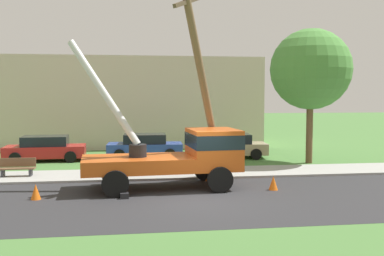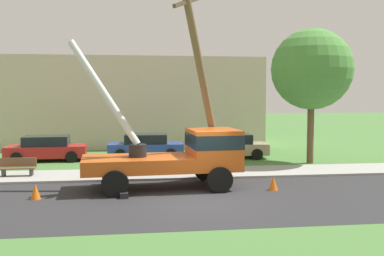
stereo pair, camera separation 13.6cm
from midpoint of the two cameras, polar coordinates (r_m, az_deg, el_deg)
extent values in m
plane|color=#477538|center=(27.85, -2.94, -3.45)|extent=(120.00, 120.00, 0.00)
cube|color=#2B2B2D|center=(16.11, 0.83, -9.15)|extent=(80.00, 7.34, 0.01)
cube|color=#9E9E99|center=(21.03, -1.29, -5.84)|extent=(80.00, 2.81, 0.10)
cube|color=#C65119|center=(17.70, -7.26, -4.59)|extent=(4.46, 2.69, 0.55)
cube|color=#C65119|center=(18.14, 2.54, -2.67)|extent=(2.06, 2.53, 1.60)
cube|color=#19232D|center=(18.10, 2.54, -1.57)|extent=(2.08, 2.55, 0.56)
cylinder|color=black|center=(17.63, -7.22, -2.91)|extent=(0.70, 0.70, 0.50)
cylinder|color=silver|center=(18.09, -11.50, 4.52)|extent=(2.96, 1.47, 4.26)
cube|color=black|center=(16.42, -8.93, -8.60)|extent=(0.32, 0.32, 0.20)
cube|color=black|center=(19.25, -9.38, -6.69)|extent=(0.32, 0.32, 0.20)
cylinder|color=black|center=(17.15, 3.39, -6.64)|extent=(1.00, 0.30, 1.00)
cylinder|color=black|center=(19.43, 1.52, -5.33)|extent=(1.00, 0.30, 1.00)
cylinder|color=black|center=(16.57, -10.07, -7.09)|extent=(1.00, 0.30, 1.00)
cylinder|color=black|center=(18.92, -10.31, -5.66)|extent=(1.00, 0.30, 1.00)
cylinder|color=brown|center=(18.89, 1.23, 5.76)|extent=(2.51, 2.69, 8.57)
cube|color=brown|center=(18.30, -0.84, 15.95)|extent=(1.30, 1.39, 0.76)
cone|color=orange|center=(17.86, 10.22, -6.98)|extent=(0.36, 0.36, 0.56)
cone|color=orange|center=(16.99, -19.70, -7.74)|extent=(0.36, 0.36, 0.56)
cone|color=orange|center=(19.47, 1.79, -5.97)|extent=(0.36, 0.36, 0.56)
cube|color=#B21E1E|center=(26.48, -18.48, -2.87)|extent=(4.46, 1.96, 0.65)
cube|color=black|center=(26.42, -18.51, -1.57)|extent=(2.52, 1.74, 0.55)
cylinder|color=black|center=(25.45, -15.53, -3.60)|extent=(0.64, 0.22, 0.64)
cylinder|color=black|center=(27.23, -15.17, -3.09)|extent=(0.64, 0.22, 0.64)
cylinder|color=black|center=(25.89, -21.95, -3.63)|extent=(0.64, 0.22, 0.64)
cylinder|color=black|center=(27.64, -21.18, -3.12)|extent=(0.64, 0.22, 0.64)
cube|color=#263F99|center=(26.55, -6.22, -2.65)|extent=(4.48, 2.02, 0.65)
cube|color=black|center=(26.48, -6.23, -1.36)|extent=(2.54, 1.78, 0.55)
cylinder|color=black|center=(25.69, -3.01, -3.38)|extent=(0.64, 0.22, 0.64)
cylinder|color=black|center=(27.48, -3.15, -2.88)|extent=(0.64, 0.22, 0.64)
cylinder|color=black|center=(25.75, -9.49, -3.41)|extent=(0.64, 0.22, 0.64)
cylinder|color=black|center=(27.53, -9.21, -2.91)|extent=(0.64, 0.22, 0.64)
cube|color=tan|center=(26.51, 4.65, -2.65)|extent=(4.54, 2.18, 0.65)
cube|color=black|center=(26.44, 4.65, -1.36)|extent=(2.60, 1.86, 0.55)
cylinder|color=black|center=(25.89, 8.10, -3.36)|extent=(0.64, 0.22, 0.64)
cylinder|color=black|center=(27.64, 7.39, -2.86)|extent=(0.64, 0.22, 0.64)
cylinder|color=black|center=(25.49, 1.67, -3.43)|extent=(0.64, 0.22, 0.64)
cylinder|color=black|center=(27.27, 1.37, -2.93)|extent=(0.64, 0.22, 0.64)
cube|color=brown|center=(21.45, -21.81, -4.86)|extent=(1.60, 0.44, 0.06)
cube|color=brown|center=(21.61, -21.70, -4.12)|extent=(1.60, 0.06, 0.40)
cube|color=#333338|center=(21.64, -23.34, -5.43)|extent=(0.10, 0.40, 0.45)
cube|color=#333338|center=(21.35, -20.22, -5.47)|extent=(0.10, 0.40, 0.45)
cylinder|color=brown|center=(25.01, 14.76, 1.05)|extent=(0.36, 0.36, 4.79)
sphere|color=#4C8C3D|center=(25.02, 14.88, 7.32)|extent=(4.38, 4.38, 4.38)
cube|color=beige|center=(33.29, -7.40, 3.32)|extent=(18.00, 6.00, 6.40)
camera|label=1|loc=(0.07, -90.21, -0.02)|focal=41.43mm
camera|label=2|loc=(0.07, 89.79, 0.02)|focal=41.43mm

